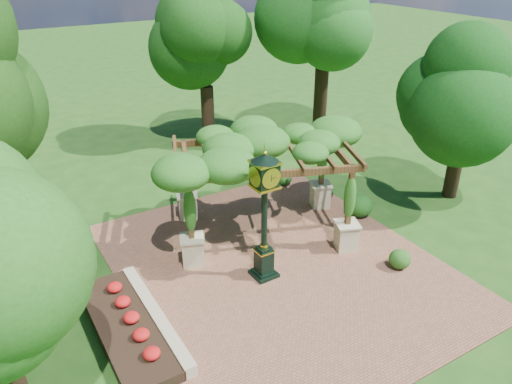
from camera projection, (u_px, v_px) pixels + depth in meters
ground at (295, 281)px, 16.30m from camera, size 120.00×120.00×0.00m
brick_plaza at (279, 266)px, 17.06m from camera, size 10.00×12.00×0.04m
border_wall at (156, 317)px, 14.48m from camera, size 0.35×5.00×0.40m
flower_bed at (126, 328)px, 14.07m from camera, size 1.50×5.00×0.36m
pedestal_clock at (264, 206)px, 15.37m from camera, size 0.90×0.90×4.43m
pergola at (263, 153)px, 17.58m from camera, size 7.32×5.95×3.98m
sundial at (186, 173)px, 22.80m from camera, size 0.75×0.75×1.07m
shrub_front at (400, 259)px, 16.80m from camera, size 0.85×0.85×0.66m
shrub_mid at (360, 206)px, 19.94m from camera, size 1.02×1.02×0.90m
shrub_back at (283, 177)px, 22.54m from camera, size 1.02×1.02×0.71m
tree_north at (204, 39)px, 25.05m from camera, size 4.03×4.03×8.11m
tree_east_far at (326, 5)px, 24.99m from camera, size 4.34×4.34×10.35m
tree_east_near at (470, 89)px, 19.70m from camera, size 3.94×3.94×6.87m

